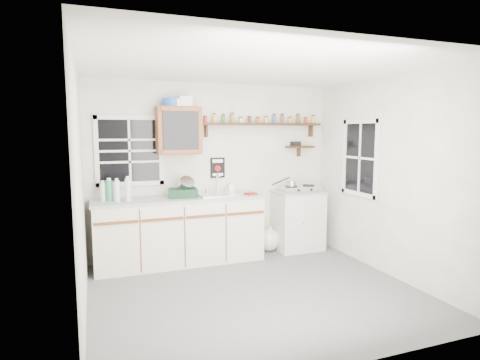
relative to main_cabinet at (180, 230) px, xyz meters
name	(u,v)px	position (x,y,z in m)	size (l,w,h in m)	color
room	(256,183)	(0.58, -1.30, 0.79)	(3.64, 3.24, 2.54)	#57575A
main_cabinet	(180,230)	(0.00, 0.00, 0.00)	(2.31, 0.63, 0.92)	beige
right_cabinet	(297,220)	(1.83, 0.03, -0.01)	(0.73, 0.57, 0.91)	beige
sink	(217,194)	(0.54, 0.01, 0.47)	(0.52, 0.44, 0.29)	silver
upper_cabinet	(179,131)	(0.03, 0.14, 1.36)	(0.60, 0.32, 0.65)	brown
upper_cabinet_clutter	(177,102)	(0.02, 0.14, 1.75)	(0.40, 0.24, 0.14)	blue
spice_shelf	(262,123)	(1.31, 0.21, 1.47)	(1.91, 0.18, 0.35)	black
secondary_shelf	(299,147)	(1.94, 0.22, 1.12)	(0.45, 0.16, 0.24)	black
warning_sign	(218,168)	(0.63, 0.29, 0.82)	(0.22, 0.02, 0.30)	black
window_back	(130,151)	(-0.62, 0.29, 1.09)	(0.93, 0.03, 0.98)	black
window_right	(360,158)	(2.37, -0.75, 0.99)	(0.03, 0.78, 1.08)	black
water_bottles	(114,190)	(-0.85, 0.00, 0.60)	(0.38, 0.17, 0.32)	silver
dish_rack	(184,190)	(0.06, 0.00, 0.55)	(0.43, 0.35, 0.29)	#10321B
soap_bottle	(231,186)	(0.81, 0.19, 0.55)	(0.08, 0.08, 0.18)	silver
rag	(251,194)	(1.00, -0.11, 0.47)	(0.15, 0.13, 0.02)	maroon
hotplate	(300,188)	(1.86, 0.01, 0.49)	(0.60, 0.34, 0.08)	silver
saucepan	(291,184)	(1.70, 0.01, 0.57)	(0.32, 0.24, 0.15)	silver
trash_bag	(269,240)	(1.37, 0.05, -0.28)	(0.37, 0.33, 0.42)	silver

